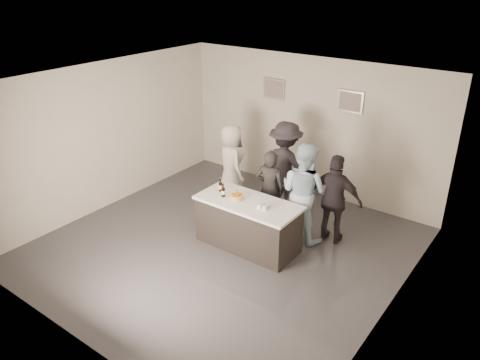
{
  "coord_description": "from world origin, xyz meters",
  "views": [
    {
      "loc": [
        4.53,
        -5.63,
        4.64
      ],
      "look_at": [
        0.0,
        0.5,
        1.15
      ],
      "focal_mm": 35.0,
      "sensor_mm": 36.0,
      "label": 1
    }
  ],
  "objects": [
    {
      "name": "picture_right",
      "position": [
        0.9,
        2.97,
        2.2
      ],
      "size": [
        0.54,
        0.04,
        0.44
      ],
      "primitive_type": "cube",
      "color": "#B2B2B7",
      "rests_on": "wall_back"
    },
    {
      "name": "wall_left",
      "position": [
        -3.0,
        0.0,
        1.5
      ],
      "size": [
        0.04,
        6.0,
        3.0
      ],
      "primitive_type": "cube",
      "color": "beige",
      "rests_on": "ground"
    },
    {
      "name": "person_main_blue",
      "position": [
        0.94,
        1.15,
        0.93
      ],
      "size": [
        0.98,
        0.8,
        1.87
      ],
      "primitive_type": "imported",
      "rotation": [
        0.0,
        0.0,
        3.04
      ],
      "color": "silver",
      "rests_on": "ground"
    },
    {
      "name": "ceiling",
      "position": [
        0.0,
        0.0,
        3.0
      ],
      "size": [
        6.0,
        6.0,
        0.0
      ],
      "primitive_type": "plane",
      "rotation": [
        3.14,
        0.0,
        0.0
      ],
      "color": "white"
    },
    {
      "name": "bar_counter",
      "position": [
        0.33,
        0.3,
        0.45
      ],
      "size": [
        1.86,
        0.86,
        0.9
      ],
      "primitive_type": "cube",
      "color": "white",
      "rests_on": "ground"
    },
    {
      "name": "person_guest_back",
      "position": [
        0.06,
        1.97,
        0.94
      ],
      "size": [
        1.22,
        0.71,
        1.87
      ],
      "primitive_type": "imported",
      "rotation": [
        0.0,
        0.0,
        3.13
      ],
      "color": "#252228",
      "rests_on": "ground"
    },
    {
      "name": "wall_back",
      "position": [
        0.0,
        3.0,
        1.5
      ],
      "size": [
        6.0,
        0.04,
        3.0
      ],
      "primitive_type": "cube",
      "color": "beige",
      "rests_on": "ground"
    },
    {
      "name": "beer_bottle_b",
      "position": [
        -0.14,
        0.19,
        1.03
      ],
      "size": [
        0.07,
        0.07,
        0.26
      ],
      "primitive_type": "cylinder",
      "color": "black",
      "rests_on": "bar_counter"
    },
    {
      "name": "candles",
      "position": [
        -0.02,
        0.02,
        0.9
      ],
      "size": [
        0.24,
        0.08,
        0.01
      ],
      "primitive_type": "cube",
      "color": "pink",
      "rests_on": "bar_counter"
    },
    {
      "name": "cake",
      "position": [
        0.12,
        0.25,
        0.94
      ],
      "size": [
        0.23,
        0.23,
        0.07
      ],
      "primitive_type": "cylinder",
      "color": "yellow",
      "rests_on": "bar_counter"
    },
    {
      "name": "beer_bottle_a",
      "position": [
        -0.32,
        0.33,
        1.03
      ],
      "size": [
        0.07,
        0.07,
        0.26
      ],
      "primitive_type": "cylinder",
      "color": "black",
      "rests_on": "bar_counter"
    },
    {
      "name": "person_main_black",
      "position": [
        0.24,
        1.12,
        0.79
      ],
      "size": [
        0.66,
        0.53,
        1.58
      ],
      "primitive_type": "imported",
      "rotation": [
        0.0,
        0.0,
        3.43
      ],
      "color": "black",
      "rests_on": "ground"
    },
    {
      "name": "floor",
      "position": [
        0.0,
        0.0,
        0.0
      ],
      "size": [
        6.0,
        6.0,
        0.0
      ],
      "primitive_type": "plane",
      "color": "#3D3D42",
      "rests_on": "ground"
    },
    {
      "name": "wall_right",
      "position": [
        3.0,
        0.0,
        1.5
      ],
      "size": [
        0.04,
        6.0,
        3.0
      ],
      "primitive_type": "cube",
      "color": "beige",
      "rests_on": "ground"
    },
    {
      "name": "person_guest_right",
      "position": [
        1.47,
        1.36,
        0.85
      ],
      "size": [
        1.04,
        0.54,
        1.69
      ],
      "primitive_type": "imported",
      "rotation": [
        0.0,
        0.0,
        3.28
      ],
      "color": "#252127",
      "rests_on": "ground"
    },
    {
      "name": "picture_left",
      "position": [
        -0.9,
        2.97,
        2.2
      ],
      "size": [
        0.54,
        0.04,
        0.44
      ],
      "primitive_type": "cube",
      "color": "#B2B2B7",
      "rests_on": "wall_back"
    },
    {
      "name": "person_guest_left",
      "position": [
        -1.08,
        1.64,
        0.84
      ],
      "size": [
        0.98,
        0.88,
        1.69
      ],
      "primitive_type": "imported",
      "rotation": [
        0.0,
        0.0,
        2.6
      ],
      "color": "silver",
      "rests_on": "ground"
    },
    {
      "name": "wall_front",
      "position": [
        0.0,
        -3.0,
        1.5
      ],
      "size": [
        6.0,
        0.04,
        3.0
      ],
      "primitive_type": "cube",
      "color": "beige",
      "rests_on": "ground"
    },
    {
      "name": "tumbler_cluster",
      "position": [
        0.68,
        0.26,
        0.94
      ],
      "size": [
        0.19,
        0.19,
        0.08
      ],
      "primitive_type": "cube",
      "color": "orange",
      "rests_on": "bar_counter"
    }
  ]
}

